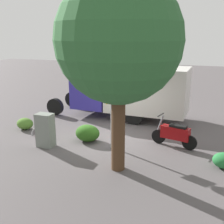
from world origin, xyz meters
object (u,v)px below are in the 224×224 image
Objects in this scene: utility_cabinet at (45,130)px; motorcycle at (175,134)px; stop_sign at (111,97)px; bike_rack_hoop at (40,136)px; street_tree at (119,41)px; box_truck_near at (128,89)px.

motorcycle is at bearing -159.90° from utility_cabinet.
stop_sign is 3.84m from bike_rack_hoop.
motorcycle is at bearing -171.00° from bike_rack_hoop.
street_tree is (1.43, 2.50, 3.49)m from motorcycle.
motorcycle is 2.10× the size of bike_rack_hoop.
utility_cabinet is (1.82, 4.78, -0.86)m from box_truck_near.
stop_sign reaches higher than box_truck_near.
utility_cabinet is (3.23, -0.79, -3.36)m from street_tree.
street_tree reaches higher than bike_rack_hoop.
street_tree is at bearing 72.74° from motorcycle.
street_tree is at bearing 105.10° from box_truck_near.
utility_cabinet is 1.54× the size of bike_rack_hoop.
bike_rack_hoop is (0.86, -0.83, -0.65)m from utility_cabinet.
utility_cabinet is (2.43, 0.75, -1.33)m from stop_sign.
box_truck_near is at bearing -81.47° from stop_sign.
utility_cabinet is at bearing -13.79° from street_tree.
stop_sign is 2.28× the size of utility_cabinet.
street_tree reaches higher than stop_sign.
stop_sign is at bearing -162.82° from utility_cabinet.
bike_rack_hoop is (3.29, -0.08, -1.99)m from stop_sign.
motorcycle is at bearing 133.71° from box_truck_near.
motorcycle reaches higher than bike_rack_hoop.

